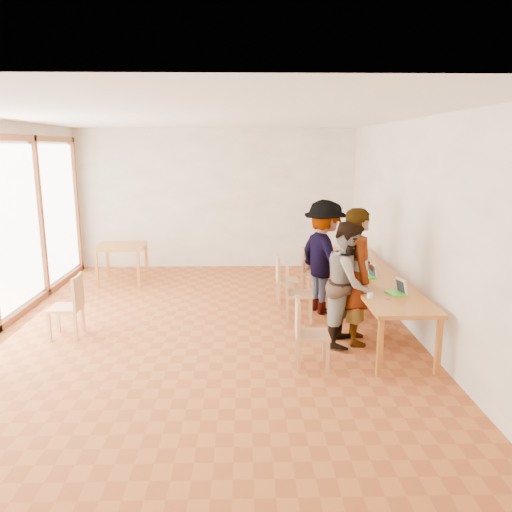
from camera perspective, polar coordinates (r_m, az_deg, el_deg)
The scene contains 24 objects.
ground at distance 7.36m, azimuth -6.05°, elevation -8.47°, with size 8.00×8.00×0.00m, color #AF5C2A.
wall_back at distance 10.92m, azimuth -4.57°, elevation 6.51°, with size 6.00×0.10×3.00m, color white.
wall_front at distance 3.12m, azimuth -12.56°, elevation -8.75°, with size 6.00×0.10×3.00m, color white.
wall_right at distance 7.34m, azimuth 17.72°, elevation 3.10°, with size 0.10×8.00×3.00m, color white.
ceiling at distance 6.89m, azimuth -6.64°, elevation 15.72°, with size 6.00×8.00×0.04m, color white.
communal_table at distance 7.76m, azimuth 12.82°, elevation -2.15°, with size 0.80×4.00×0.75m.
side_table at distance 10.03m, azimuth -15.10°, elevation 0.80°, with size 0.90×0.90×0.75m.
chair_near at distance 6.03m, azimuth 5.60°, elevation -7.94°, with size 0.41×0.41×0.45m.
chair_mid at distance 7.61m, azimuth 4.25°, elevation -3.48°, with size 0.44×0.44×0.46m.
chair_far at distance 8.49m, azimuth 3.06°, elevation -2.11°, with size 0.39×0.39×0.42m.
chair_empty at distance 8.90m, azimuth 6.31°, elevation -1.05°, with size 0.56×0.56×0.48m.
chair_spare at distance 7.38m, azimuth -20.31°, elevation -4.69°, with size 0.42×0.42×0.47m.
person_near at distance 6.79m, azimuth 11.61°, elevation -2.30°, with size 0.67×0.44×1.84m, color gray.
person_mid at distance 6.75m, azimuth 10.63°, elevation -3.06°, with size 0.81×0.63×1.67m, color gray.
person_far at distance 7.96m, azimuth 7.81°, elevation -0.11°, with size 1.17×0.67×1.81m, color gray.
laptop_near at distance 6.69m, azimuth 15.92°, elevation -3.73°, with size 0.26×0.28×0.20m.
laptop_mid at distance 7.42m, azimuth 12.85°, elevation -2.01°, with size 0.27×0.28×0.20m.
laptop_far at distance 8.92m, azimuth 11.42°, elevation 0.47°, with size 0.29×0.30×0.21m.
yellow_mug at distance 8.27m, azimuth 10.26°, elevation -0.43°, with size 0.14×0.14×0.11m, color #BFA009.
green_bottle at distance 7.96m, azimuth 10.12°, elevation -0.29°, with size 0.07×0.07×0.28m, color #21703A.
clear_glass at distance 8.47m, azimuth 12.77°, elevation -0.30°, with size 0.07×0.07×0.09m, color silver.
condiment_cup at distance 6.45m, azimuth 12.93°, elevation -4.42°, with size 0.08×0.08×0.06m, color white.
pink_phone at distance 6.46m, azimuth 14.81°, elevation -4.70°, with size 0.05×0.10×0.01m, color #BC445B.
black_pouch at distance 7.71m, azimuth 12.82°, elevation -1.55°, with size 0.16×0.26×0.09m, color black.
Camera 1 is at (0.60, -6.85, 2.61)m, focal length 35.00 mm.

